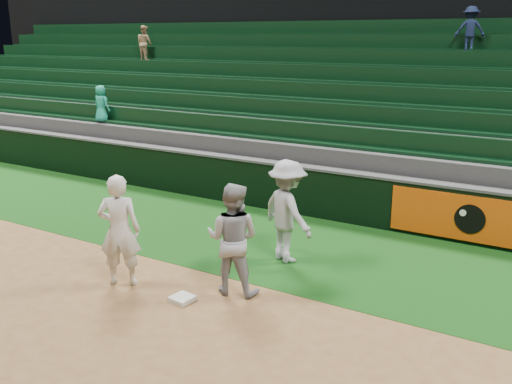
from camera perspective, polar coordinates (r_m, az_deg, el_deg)
ground at (r=10.04m, az=-5.58°, el=-10.40°), size 70.00×70.00×0.00m
foul_grass at (r=12.36m, az=2.79°, el=-5.24°), size 36.00×4.20×0.01m
first_base at (r=9.92m, az=-7.38°, el=-10.53°), size 0.40×0.40×0.08m
first_baseman at (r=10.41m, az=-13.51°, el=-3.75°), size 0.89×0.80×2.04m
baserunner at (r=9.81m, az=-2.34°, el=-4.70°), size 1.11×0.95×1.97m
base_coach at (r=11.18m, az=3.15°, el=-1.94°), size 1.52×1.25×2.04m
field_wall at (r=14.04m, az=7.23°, el=-0.12°), size 36.00×0.45×1.25m
stadium_seating at (r=17.27m, az=12.46°, el=6.17°), size 36.00×5.95×5.15m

